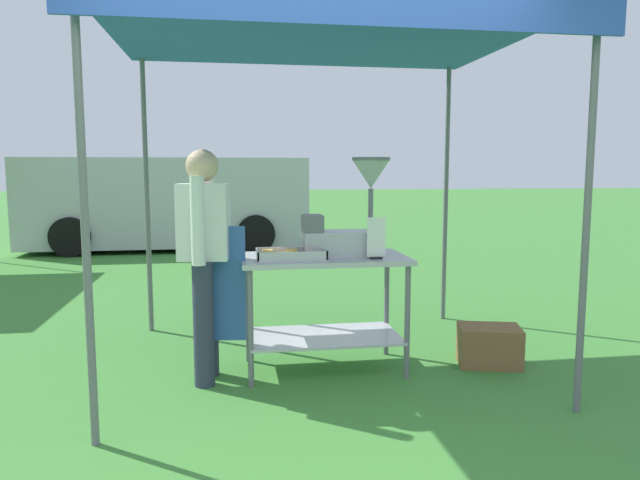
{
  "coord_description": "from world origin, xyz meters",
  "views": [
    {
      "loc": [
        -0.43,
        -2.81,
        1.47
      ],
      "look_at": [
        0.24,
        1.48,
        0.94
      ],
      "focal_mm": 32.46,
      "sensor_mm": 36.0,
      "label": 1
    }
  ],
  "objects_px": {
    "supply_crate": "(489,346)",
    "donut_fryer": "(349,219)",
    "menu_sign": "(376,241)",
    "vendor": "(205,253)",
    "van_silver": "(171,202)",
    "donut_cart": "(324,287)",
    "donut_tray": "(289,256)",
    "stall_canopy": "(322,38)"
  },
  "relations": [
    {
      "from": "stall_canopy",
      "to": "donut_fryer",
      "type": "relative_size",
      "value": 4.23
    },
    {
      "from": "donut_tray",
      "to": "vendor",
      "type": "bearing_deg",
      "value": 177.96
    },
    {
      "from": "donut_tray",
      "to": "supply_crate",
      "type": "bearing_deg",
      "value": 0.8
    },
    {
      "from": "vendor",
      "to": "donut_cart",
      "type": "bearing_deg",
      "value": 6.21
    },
    {
      "from": "vendor",
      "to": "menu_sign",
      "type": "bearing_deg",
      "value": -4.58
    },
    {
      "from": "stall_canopy",
      "to": "donut_tray",
      "type": "xyz_separation_m",
      "value": [
        -0.27,
        -0.21,
        -1.52
      ]
    },
    {
      "from": "donut_cart",
      "to": "supply_crate",
      "type": "height_order",
      "value": "donut_cart"
    },
    {
      "from": "van_silver",
      "to": "donut_fryer",
      "type": "bearing_deg",
      "value": -74.62
    },
    {
      "from": "menu_sign",
      "to": "vendor",
      "type": "distance_m",
      "value": 1.19
    },
    {
      "from": "stall_canopy",
      "to": "menu_sign",
      "type": "bearing_deg",
      "value": -40.01
    },
    {
      "from": "stall_canopy",
      "to": "vendor",
      "type": "distance_m",
      "value": 1.73
    },
    {
      "from": "stall_canopy",
      "to": "donut_fryer",
      "type": "xyz_separation_m",
      "value": [
        0.18,
        -0.09,
        -1.28
      ]
    },
    {
      "from": "menu_sign",
      "to": "vendor",
      "type": "bearing_deg",
      "value": 175.42
    },
    {
      "from": "van_silver",
      "to": "donut_tray",
      "type": "bearing_deg",
      "value": -78.19
    },
    {
      "from": "donut_cart",
      "to": "vendor",
      "type": "height_order",
      "value": "vendor"
    },
    {
      "from": "stall_canopy",
      "to": "supply_crate",
      "type": "xyz_separation_m",
      "value": [
        1.25,
        -0.19,
        -2.25
      ]
    },
    {
      "from": "donut_tray",
      "to": "van_silver",
      "type": "distance_m",
      "value": 7.45
    },
    {
      "from": "supply_crate",
      "to": "van_silver",
      "type": "bearing_deg",
      "value": 112.71
    },
    {
      "from": "donut_tray",
      "to": "supply_crate",
      "type": "distance_m",
      "value": 1.68
    },
    {
      "from": "menu_sign",
      "to": "van_silver",
      "type": "relative_size",
      "value": 0.06
    },
    {
      "from": "donut_tray",
      "to": "vendor",
      "type": "xyz_separation_m",
      "value": [
        -0.58,
        0.02,
        0.03
      ]
    },
    {
      "from": "donut_cart",
      "to": "menu_sign",
      "type": "height_order",
      "value": "menu_sign"
    },
    {
      "from": "menu_sign",
      "to": "vendor",
      "type": "relative_size",
      "value": 0.18
    },
    {
      "from": "vendor",
      "to": "supply_crate",
      "type": "height_order",
      "value": "vendor"
    },
    {
      "from": "donut_cart",
      "to": "stall_canopy",
      "type": "bearing_deg",
      "value": 90.0
    },
    {
      "from": "donut_tray",
      "to": "van_silver",
      "type": "height_order",
      "value": "van_silver"
    },
    {
      "from": "donut_cart",
      "to": "donut_fryer",
      "type": "distance_m",
      "value": 0.53
    },
    {
      "from": "vendor",
      "to": "van_silver",
      "type": "distance_m",
      "value": 7.34
    },
    {
      "from": "vendor",
      "to": "van_silver",
      "type": "xyz_separation_m",
      "value": [
        -0.95,
        7.27,
        -0.03
      ]
    },
    {
      "from": "donut_cart",
      "to": "donut_tray",
      "type": "height_order",
      "value": "donut_tray"
    },
    {
      "from": "donut_cart",
      "to": "donut_fryer",
      "type": "relative_size",
      "value": 1.68
    },
    {
      "from": "donut_cart",
      "to": "supply_crate",
      "type": "distance_m",
      "value": 1.34
    },
    {
      "from": "menu_sign",
      "to": "supply_crate",
      "type": "distance_m",
      "value": 1.24
    },
    {
      "from": "donut_fryer",
      "to": "supply_crate",
      "type": "relative_size",
      "value": 1.36
    },
    {
      "from": "stall_canopy",
      "to": "van_silver",
      "type": "height_order",
      "value": "stall_canopy"
    },
    {
      "from": "supply_crate",
      "to": "donut_fryer",
      "type": "bearing_deg",
      "value": 174.69
    },
    {
      "from": "donut_fryer",
      "to": "donut_cart",
      "type": "bearing_deg",
      "value": -177.29
    },
    {
      "from": "supply_crate",
      "to": "donut_tray",
      "type": "bearing_deg",
      "value": -179.2
    },
    {
      "from": "stall_canopy",
      "to": "donut_tray",
      "type": "height_order",
      "value": "stall_canopy"
    },
    {
      "from": "donut_cart",
      "to": "donut_tray",
      "type": "xyz_separation_m",
      "value": [
        -0.27,
        -0.11,
        0.26
      ]
    },
    {
      "from": "stall_canopy",
      "to": "donut_tray",
      "type": "bearing_deg",
      "value": -141.71
    },
    {
      "from": "donut_fryer",
      "to": "menu_sign",
      "type": "xyz_separation_m",
      "value": [
        0.16,
        -0.19,
        -0.14
      ]
    }
  ]
}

